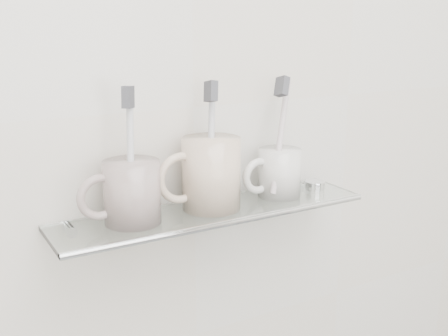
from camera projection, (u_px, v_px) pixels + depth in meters
wall_back at (193, 107)px, 0.88m from camera, size 2.50×0.00×2.50m
shelf_glass at (213, 211)px, 0.87m from camera, size 0.50×0.12×0.01m
shelf_rail at (231, 222)px, 0.82m from camera, size 0.50×0.01×0.01m
bracket_left at (70, 233)px, 0.81m from camera, size 0.02×0.03×0.02m
bracket_right at (302, 191)px, 1.01m from camera, size 0.02×0.03×0.02m
mug_left at (132, 192)px, 0.80m from camera, size 0.08×0.08×0.09m
mug_left_handle at (100, 197)px, 0.77m from camera, size 0.07×0.01×0.07m
toothbrush_left at (130, 154)px, 0.78m from camera, size 0.02×0.02×0.19m
bristles_left at (128, 97)px, 0.76m from camera, size 0.02×0.03×0.03m
mug_center at (211, 173)px, 0.86m from camera, size 0.12×0.12×0.11m
mug_center_handle at (181, 178)px, 0.83m from camera, size 0.08×0.01×0.08m
toothbrush_center at (211, 144)px, 0.85m from camera, size 0.04×0.05×0.19m
bristles_center at (211, 91)px, 0.82m from camera, size 0.02×0.03×0.04m
mug_right at (280, 173)px, 0.92m from camera, size 0.08×0.08×0.08m
mug_right_handle at (259, 176)px, 0.90m from camera, size 0.06×0.01×0.06m
toothbrush_right at (281, 136)px, 0.91m from camera, size 0.07×0.06×0.18m
bristles_right at (282, 86)px, 0.89m from camera, size 0.02×0.03×0.04m
chrome_cap at (315, 185)px, 0.97m from camera, size 0.03×0.03×0.01m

